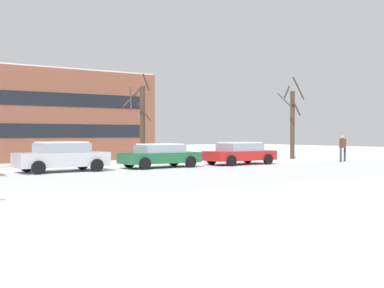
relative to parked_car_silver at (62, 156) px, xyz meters
The scene contains 7 objects.
parked_car_silver is the anchor object (origin of this frame).
parked_car_green 5.49m from the parked_car_silver, ahead, with size 4.56×2.14×1.34m.
parked_car_red 10.99m from the parked_car_silver, ahead, with size 4.60×2.26×1.37m.
pedestrian_crossing 18.86m from the parked_car_silver, ahead, with size 0.61×0.46×1.78m.
tree_far_right 18.98m from the parked_car_silver, ahead, with size 1.57×1.61×6.12m.
tree_far_mid 7.58m from the parked_car_silver, 31.42° to the left, with size 1.68×1.72×5.64m.
building_far_right 13.13m from the parked_car_silver, 75.65° to the left, with size 12.97×8.09×6.39m.
Camera 1 is at (-1.85, -14.09, 1.84)m, focal length 44.53 mm.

